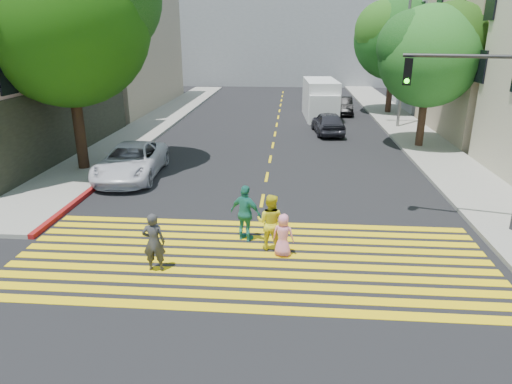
# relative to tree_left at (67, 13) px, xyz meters

# --- Properties ---
(ground) EXTENTS (120.00, 120.00, 0.00)m
(ground) POSITION_rel_tree_left_xyz_m (8.37, -9.38, -6.81)
(ground) COLOR black
(sidewalk_left) EXTENTS (3.00, 40.00, 0.15)m
(sidewalk_left) POSITION_rel_tree_left_xyz_m (-0.13, 12.62, -6.73)
(sidewalk_left) COLOR gray
(sidewalk_left) RESTS_ON ground
(sidewalk_right) EXTENTS (3.00, 60.00, 0.15)m
(sidewalk_right) POSITION_rel_tree_left_xyz_m (16.87, 5.62, -6.73)
(sidewalk_right) COLOR gray
(sidewalk_right) RESTS_ON ground
(curb_red) EXTENTS (0.20, 8.00, 0.16)m
(curb_red) POSITION_rel_tree_left_xyz_m (1.47, -3.38, -6.73)
(curb_red) COLOR maroon
(curb_red) RESTS_ON ground
(crosswalk) EXTENTS (13.40, 5.30, 0.01)m
(crosswalk) POSITION_rel_tree_left_xyz_m (8.37, -8.11, -6.80)
(crosswalk) COLOR yellow
(crosswalk) RESTS_ON ground
(lane_line) EXTENTS (0.12, 34.40, 0.01)m
(lane_line) POSITION_rel_tree_left_xyz_m (8.37, 13.12, -6.80)
(lane_line) COLOR yellow
(lane_line) RESTS_ON ground
(building_left_tan) EXTENTS (12.00, 16.00, 10.00)m
(building_left_tan) POSITION_rel_tree_left_xyz_m (-7.63, 18.62, -1.81)
(building_left_tan) COLOR tan
(building_left_tan) RESTS_ON ground
(building_right_grey) EXTENTS (10.00, 10.00, 10.00)m
(building_right_grey) POSITION_rel_tree_left_xyz_m (23.37, 20.62, -1.81)
(building_right_grey) COLOR gray
(building_right_grey) RESTS_ON ground
(backdrop_block) EXTENTS (30.00, 8.00, 12.00)m
(backdrop_block) POSITION_rel_tree_left_xyz_m (8.37, 38.62, -0.81)
(backdrop_block) COLOR gray
(backdrop_block) RESTS_ON ground
(tree_left) EXTENTS (8.63, 8.39, 10.10)m
(tree_left) POSITION_rel_tree_left_xyz_m (0.00, 0.00, 0.00)
(tree_left) COLOR black
(tree_left) RESTS_ON ground
(tree_right_near) EXTENTS (6.15, 5.74, 7.57)m
(tree_right_near) POSITION_rel_tree_left_xyz_m (16.50, 5.66, -1.68)
(tree_right_near) COLOR black
(tree_right_near) RESTS_ON ground
(tree_right_far) EXTENTS (7.64, 7.52, 8.72)m
(tree_right_far) POSITION_rel_tree_left_xyz_m (16.93, 16.92, -0.92)
(tree_right_far) COLOR #402619
(tree_right_far) RESTS_ON ground
(pedestrian_man) EXTENTS (0.62, 0.43, 1.63)m
(pedestrian_man) POSITION_rel_tree_left_xyz_m (5.87, -8.93, -5.99)
(pedestrian_man) COLOR #323335
(pedestrian_man) RESTS_ON ground
(pedestrian_woman) EXTENTS (0.95, 0.81, 1.69)m
(pedestrian_woman) POSITION_rel_tree_left_xyz_m (8.87, -7.40, -5.96)
(pedestrian_woman) COLOR yellow
(pedestrian_woman) RESTS_ON ground
(pedestrian_child) EXTENTS (0.68, 0.52, 1.26)m
(pedestrian_child) POSITION_rel_tree_left_xyz_m (9.26, -7.81, -6.18)
(pedestrian_child) COLOR pink
(pedestrian_child) RESTS_ON ground
(pedestrian_extra) EXTENTS (1.11, 0.84, 1.76)m
(pedestrian_extra) POSITION_rel_tree_left_xyz_m (8.10, -6.87, -5.93)
(pedestrian_extra) COLOR #258373
(pedestrian_extra) RESTS_ON ground
(white_sedan) EXTENTS (2.72, 5.35, 1.45)m
(white_sedan) POSITION_rel_tree_left_xyz_m (2.46, -0.86, -6.08)
(white_sedan) COLOR silver
(white_sedan) RESTS_ON ground
(dark_car_near) EXTENTS (2.08, 4.27, 1.40)m
(dark_car_near) POSITION_rel_tree_left_xyz_m (11.67, 8.95, -6.11)
(dark_car_near) COLOR #212128
(dark_car_near) RESTS_ON ground
(silver_car) EXTENTS (2.14, 4.99, 1.43)m
(silver_car) POSITION_rel_tree_left_xyz_m (12.11, 21.45, -6.09)
(silver_car) COLOR gray
(silver_car) RESTS_ON ground
(dark_car_parked) EXTENTS (1.59, 4.04, 1.31)m
(dark_car_parked) POSITION_rel_tree_left_xyz_m (13.33, 16.49, -6.15)
(dark_car_parked) COLOR black
(dark_car_parked) RESTS_ON ground
(white_van) EXTENTS (2.52, 5.94, 2.75)m
(white_van) POSITION_rel_tree_left_xyz_m (11.47, 14.52, -5.50)
(white_van) COLOR white
(white_van) RESTS_ON ground
(traffic_signal) EXTENTS (3.85, 1.15, 5.77)m
(traffic_signal) POSITION_rel_tree_left_xyz_m (15.44, -5.47, -3.07)
(traffic_signal) COLOR #313137
(traffic_signal) RESTS_ON ground
(street_lamp) EXTENTS (2.22, 0.28, 9.82)m
(street_lamp) POSITION_rel_tree_left_xyz_m (16.19, 11.05, -1.17)
(street_lamp) COLOR slate
(street_lamp) RESTS_ON ground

